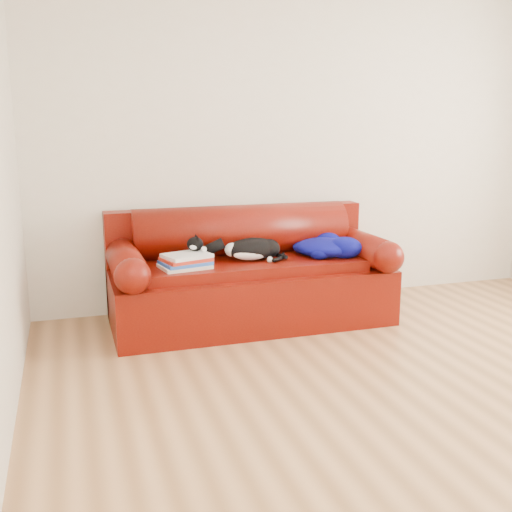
% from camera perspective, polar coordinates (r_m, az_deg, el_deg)
% --- Properties ---
extents(ground, '(4.50, 4.50, 0.00)m').
position_cam_1_polar(ground, '(3.67, 16.16, -12.16)').
color(ground, brown).
rests_on(ground, ground).
extents(room_shell, '(4.52, 4.02, 2.61)m').
position_cam_1_polar(room_shell, '(3.45, 19.48, 14.54)').
color(room_shell, beige).
rests_on(room_shell, ground).
extents(sofa_base, '(2.10, 0.90, 0.50)m').
position_cam_1_polar(sofa_base, '(4.62, -0.54, -3.44)').
color(sofa_base, '#420502').
rests_on(sofa_base, ground).
extents(sofa_back, '(2.10, 1.01, 0.88)m').
position_cam_1_polar(sofa_back, '(4.77, -1.41, 0.84)').
color(sofa_back, '#420502').
rests_on(sofa_back, ground).
extents(book_stack, '(0.38, 0.32, 0.10)m').
position_cam_1_polar(book_stack, '(4.28, -6.71, -0.48)').
color(book_stack, beige).
rests_on(book_stack, sofa_base).
extents(cat, '(0.57, 0.29, 0.21)m').
position_cam_1_polar(cat, '(4.49, -0.38, 0.61)').
color(cat, black).
rests_on(cat, sofa_base).
extents(blanket, '(0.56, 0.55, 0.17)m').
position_cam_1_polar(blanket, '(4.69, 6.66, 0.93)').
color(blanket, '#020A4D').
rests_on(blanket, sofa_base).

